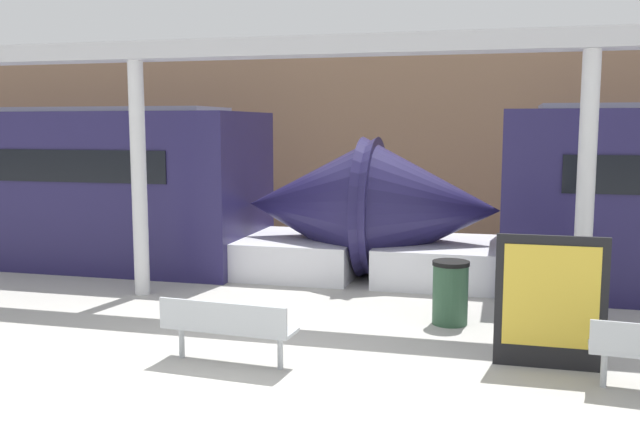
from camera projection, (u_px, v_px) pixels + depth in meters
name	position (u px, v px, depth m)	size (l,w,h in m)	color
ground_plane	(235.00, 374.00, 8.21)	(60.00, 60.00, 0.00)	#B2AFA8
station_wall	(386.00, 139.00, 17.98)	(56.00, 0.20, 5.00)	#937051
bench_near	(227.00, 325.00, 8.44)	(1.66, 0.56, 0.80)	#ADB2B7
trash_bin	(450.00, 292.00, 10.21)	(0.53, 0.53, 0.92)	#2D5138
poster_board	(550.00, 302.00, 8.30)	(1.26, 0.07, 1.58)	black
support_column_near	(139.00, 180.00, 11.83)	(0.25, 0.25, 3.89)	silver
support_column_far	(586.00, 189.00, 10.09)	(0.25, 0.25, 3.89)	silver
canopy_beam	(135.00, 52.00, 11.56)	(28.00, 0.60, 0.28)	#B7B7BC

